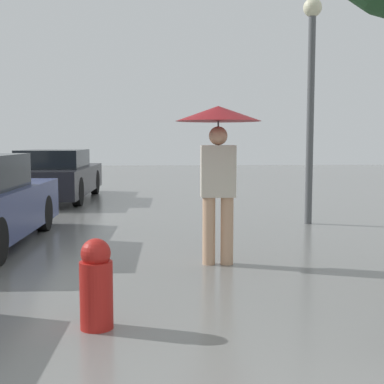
{
  "coord_description": "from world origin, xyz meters",
  "views": [
    {
      "loc": [
        -0.46,
        -1.41,
        1.48
      ],
      "look_at": [
        -0.2,
        4.83,
        0.87
      ],
      "focal_mm": 50.0,
      "sensor_mm": 36.0,
      "label": 1
    }
  ],
  "objects_px": {
    "parked_car_farthest": "(56,176)",
    "street_lamp": "(311,80)",
    "pedestrian": "(218,142)",
    "fire_hydrant": "(96,284)"
  },
  "relations": [
    {
      "from": "parked_car_farthest",
      "to": "street_lamp",
      "type": "height_order",
      "value": "street_lamp"
    },
    {
      "from": "pedestrian",
      "to": "fire_hydrant",
      "type": "height_order",
      "value": "pedestrian"
    },
    {
      "from": "pedestrian",
      "to": "fire_hydrant",
      "type": "bearing_deg",
      "value": -118.17
    },
    {
      "from": "pedestrian",
      "to": "parked_car_farthest",
      "type": "height_order",
      "value": "pedestrian"
    },
    {
      "from": "street_lamp",
      "to": "pedestrian",
      "type": "bearing_deg",
      "value": -121.82
    },
    {
      "from": "street_lamp",
      "to": "fire_hydrant",
      "type": "distance_m",
      "value": 6.35
    },
    {
      "from": "pedestrian",
      "to": "parked_car_farthest",
      "type": "xyz_separation_m",
      "value": [
        -3.39,
        7.09,
        -0.86
      ]
    },
    {
      "from": "parked_car_farthest",
      "to": "pedestrian",
      "type": "bearing_deg",
      "value": -64.42
    },
    {
      "from": "parked_car_farthest",
      "to": "fire_hydrant",
      "type": "xyz_separation_m",
      "value": [
        2.25,
        -9.22,
        -0.24
      ]
    },
    {
      "from": "parked_car_farthest",
      "to": "fire_hydrant",
      "type": "height_order",
      "value": "parked_car_farthest"
    }
  ]
}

